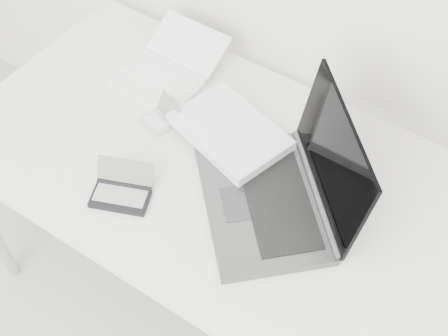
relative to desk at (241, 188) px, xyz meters
The scene contains 5 objects.
desk is the anchor object (origin of this frame).
laptop_large 0.11m from the desk, 25.26° to the left, with size 0.65×0.53×0.28m.
netbook_open_white 0.45m from the desk, 153.23° to the left, with size 0.25×0.30×0.09m.
pda_silver 0.31m from the desk, behind, with size 0.12×0.12×0.07m.
palmtop_charcoal 0.32m from the desk, 135.47° to the right, with size 0.18×0.16×0.08m.
Camera 1 is at (0.53, 0.68, 2.02)m, focal length 50.00 mm.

